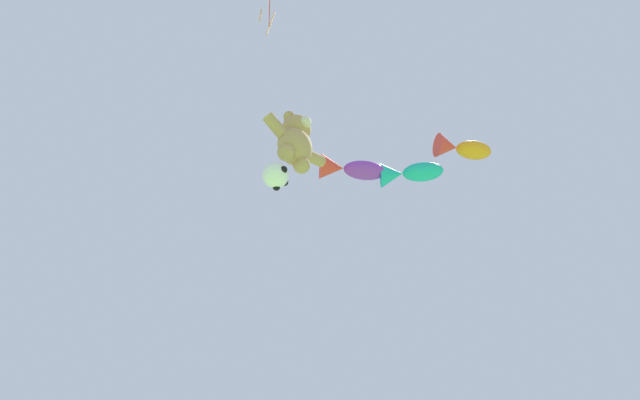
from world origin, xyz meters
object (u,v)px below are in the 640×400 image
Objects in this scene: soccer_ball_kite at (276,176)px; teddy_bear_kite at (296,141)px; fish_kite_tangerine at (460,148)px; diamond_kite at (269,9)px; fish_kite_violet at (348,169)px; fish_kite_teal at (407,173)px.

teddy_bear_kite is at bearing -40.59° from soccer_ball_kite.
teddy_bear_kite is 1.86m from soccer_ball_kite.
diamond_kite is at bearing 168.26° from fish_kite_tangerine.
fish_kite_teal is (1.66, -1.33, 0.08)m from fish_kite_violet.
diamond_kite is at bearing -152.18° from teddy_bear_kite.
teddy_bear_kite is 3.12× the size of soccer_ball_kite.
fish_kite_violet is 0.81× the size of diamond_kite.
fish_kite_tangerine reaches higher than soccer_ball_kite.
teddy_bear_kite is 1.16× the size of fish_kite_tangerine.
fish_kite_violet is 4.11m from fish_kite_tangerine.
soccer_ball_kite is 0.34× the size of fish_kite_violet.
fish_kite_tangerine reaches higher than fish_kite_teal.
soccer_ball_kite is at bearing 36.10° from diamond_kite.
fish_kite_teal is at bearing 1.64° from diamond_kite.
diamond_kite reaches higher than fish_kite_tangerine.
diamond_kite reaches higher than soccer_ball_kite.
fish_kite_violet is (2.92, -0.17, 3.07)m from soccer_ball_kite.
soccer_ball_kite is at bearing 148.80° from fish_kite_tangerine.
teddy_bear_kite is 4.33m from diamond_kite.
fish_kite_violet is 1.03× the size of fish_kite_teal.
fish_kite_teal is (4.24, -1.21, 1.35)m from teddy_bear_kite.
fish_kite_teal is at bearing -15.87° from teddy_bear_kite.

